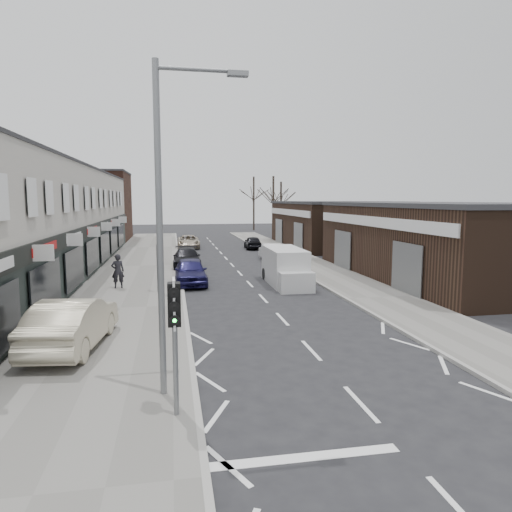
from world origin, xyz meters
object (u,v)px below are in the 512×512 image
parked_car_right_b (253,242)px  white_van (285,267)px  sedan_on_pavement (72,323)px  street_lamp (167,212)px  parked_car_left_a (191,271)px  pedestrian (118,271)px  warning_sign (158,252)px  parked_car_right_a (271,252)px  parked_car_left_b (187,258)px  parked_car_left_c (188,242)px  traffic_light (174,315)px

parked_car_right_b → white_van: bearing=89.3°
white_van → sedan_on_pavement: size_ratio=1.08×
street_lamp → parked_car_left_a: (1.13, 15.36, -3.86)m
white_van → pedestrian: size_ratio=2.90×
parked_car_left_a → pedestrian: bearing=-165.7°
parked_car_left_a → white_van: bearing=-10.3°
warning_sign → parked_car_right_b: (8.66, 20.75, -1.56)m
white_van → parked_car_right_a: size_ratio=1.29×
parked_car_left_b → parked_car_right_a: parked_car_left_b is taller
sedan_on_pavement → parked_car_right_a: sedan_on_pavement is taller
sedan_on_pavement → parked_car_left_c: 31.61m
traffic_light → parked_car_left_c: traffic_light is taller
white_van → parked_car_left_a: size_ratio=1.22×
warning_sign → parked_car_left_c: size_ratio=0.57×
sedan_on_pavement → parked_car_right_b: (11.16, 29.41, -0.30)m
white_van → parked_car_left_b: bearing=126.3°
traffic_light → parked_car_left_b: traffic_light is taller
pedestrian → parked_car_left_a: size_ratio=0.42×
traffic_light → parked_car_left_c: (1.60, 36.59, -1.76)m
white_van → parked_car_left_a: white_van is taller
white_van → parked_car_left_c: size_ratio=1.14×
street_lamp → parked_car_right_a: size_ratio=1.91×
sedan_on_pavement → parked_car_left_a: size_ratio=1.13×
sedan_on_pavement → pedestrian: size_ratio=2.68×
white_van → parked_car_right_b: white_van is taller
street_lamp → parked_car_right_b: bearing=76.5°
traffic_light → street_lamp: street_lamp is taller
traffic_light → parked_car_right_a: traffic_light is taller
pedestrian → parked_car_right_b: pedestrian is taller
traffic_light → sedan_on_pavement: traffic_light is taller
traffic_light → sedan_on_pavement: size_ratio=0.62×
traffic_light → warning_sign: (-0.76, 14.02, -0.21)m
warning_sign → parked_car_right_a: warning_sign is taller
traffic_light → parked_car_right_a: size_ratio=0.74×
white_van → parked_car_left_a: bearing=170.9°
traffic_light → white_van: size_ratio=0.57×
parked_car_left_b → parked_car_right_b: bearing=59.9°
white_van → parked_car_left_c: bearing=104.0°
warning_sign → parked_car_left_a: bearing=55.5°
traffic_light → parked_car_left_c: 36.67m
parked_car_right_a → street_lamp: bearing=73.4°
parked_car_right_b → parked_car_left_a: bearing=72.9°
street_lamp → sedan_on_pavement: size_ratio=1.60×
parked_car_left_a → parked_car_left_c: parked_car_left_a is taller
traffic_light → parked_car_left_b: size_ratio=0.65×
street_lamp → sedan_on_pavement: street_lamp is taller
street_lamp → warning_sign: bearing=92.8°
warning_sign → pedestrian: size_ratio=1.44×
street_lamp → pedestrian: street_lamp is taller
parked_car_left_a → parked_car_right_a: bearing=53.9°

